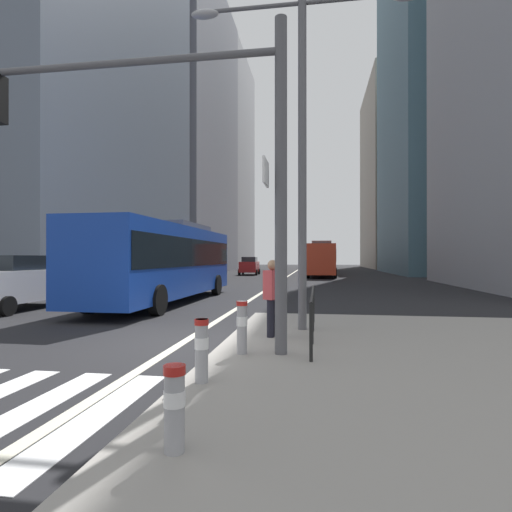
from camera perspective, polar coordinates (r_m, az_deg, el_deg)
The scene contains 21 objects.
ground_plane at distance 28.62m, azimuth 2.79°, elevation -3.97°, with size 160.00×160.00×0.00m, color black.
median_island at distance 8.05m, azimuth 27.97°, elevation -13.01°, with size 9.00×10.00×0.15m, color gray.
lane_centre_line at distance 38.56m, azimuth 4.30°, elevation -3.00°, with size 0.20×80.00×0.01m, color beige.
office_tower_left_near at distance 37.49m, azimuth -26.47°, elevation 28.65°, with size 13.50×21.21×39.91m, color slate.
office_tower_left_mid at distance 57.16m, azimuth -11.61°, elevation 16.93°, with size 13.16×21.87×37.45m, color gray.
office_tower_left_far at distance 82.54m, azimuth -4.98°, elevation 12.95°, with size 10.18×21.84×41.39m, color #9E9EA3.
office_tower_right_mid at distance 56.83m, azimuth 24.22°, elevation 22.85°, with size 11.01×20.30×48.25m, color slate.
office_tower_right_far at distance 79.31m, azimuth 19.03°, elevation 10.47°, with size 10.17×23.04×33.16m, color gray.
city_bus_blue_oncoming at distance 17.19m, azimuth -12.57°, elevation -0.31°, with size 2.82×11.37×3.40m.
sedan_white_oncoming at distance 16.83m, azimuth -30.71°, elevation -3.17°, with size 2.06×4.31×1.94m.
city_bus_red_receding at distance 40.47m, azimuth 9.30°, elevation -0.27°, with size 2.90×10.97×3.40m.
city_bus_red_distant at distance 63.54m, azimuth 8.62°, elevation -0.26°, with size 2.86×11.78×3.40m.
car_oncoming_mid at distance 43.90m, azimuth -0.92°, elevation -1.38°, with size 2.21×4.35×1.94m.
car_receding_near at distance 53.31m, azimuth 10.01°, elevation -1.17°, with size 2.07×4.53×1.94m.
traffic_signal_gantry at distance 7.95m, azimuth -11.54°, elevation 16.17°, with size 6.01×0.65×6.00m.
street_lamp_post at distance 10.28m, azimuth 6.54°, elevation 19.21°, with size 5.50×0.32×8.00m.
bollard_front at distance 3.85m, azimuth -11.42°, elevation -19.69°, with size 0.20×0.20×0.76m.
bollard_left at distance 5.73m, azimuth -7.68°, elevation -12.61°, with size 0.20×0.20×0.87m.
bollard_right at distance 7.30m, azimuth -1.99°, elevation -9.62°, with size 0.20×0.20×0.94m.
pedestrian_railing at distance 8.82m, azimuth 7.96°, elevation -6.67°, with size 0.06×4.17×0.98m.
pedestrian_waiting at distance 8.78m, azimuth 2.35°, elevation -5.40°, with size 0.40×0.45×1.66m.
Camera 1 is at (2.90, -8.41, 1.86)m, focal length 28.38 mm.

